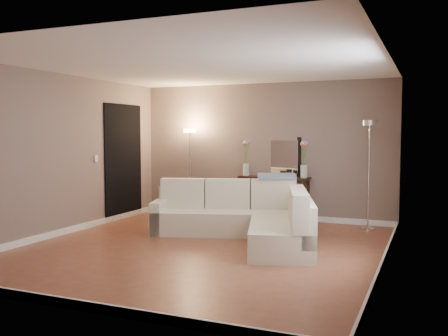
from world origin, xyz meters
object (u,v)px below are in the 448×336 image
at_px(floor_lamp_lit, 190,154).
at_px(floor_lamp_unlit, 369,153).
at_px(sectional_sofa, 248,218).
at_px(console_table, 270,195).

relative_size(floor_lamp_lit, floor_lamp_unlit, 0.93).
xyz_separation_m(sectional_sofa, floor_lamp_lit, (-1.82, 1.61, 0.90)).
height_order(sectional_sofa, floor_lamp_lit, floor_lamp_lit).
xyz_separation_m(console_table, floor_lamp_lit, (-1.62, -0.12, 0.76)).
distance_m(floor_lamp_lit, floor_lamp_unlit, 3.47).
xyz_separation_m(sectional_sofa, floor_lamp_unlit, (1.65, 1.44, 0.99)).
height_order(sectional_sofa, floor_lamp_unlit, floor_lamp_unlit).
height_order(sectional_sofa, console_table, sectional_sofa).
distance_m(sectional_sofa, floor_lamp_unlit, 2.40).
xyz_separation_m(sectional_sofa, console_table, (-0.20, 1.73, 0.14)).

